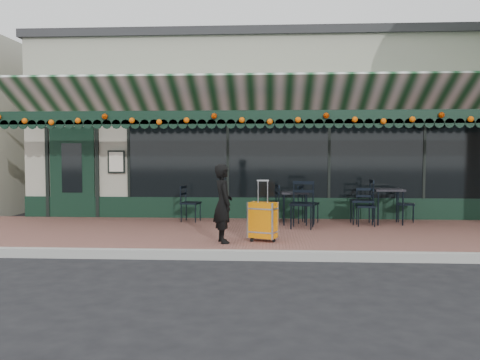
# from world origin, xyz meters

# --- Properties ---
(ground) EXTENTS (80.00, 80.00, 0.00)m
(ground) POSITION_xyz_m (0.00, 0.00, 0.00)
(ground) COLOR black
(ground) RESTS_ON ground
(sidewalk) EXTENTS (18.00, 4.00, 0.15)m
(sidewalk) POSITION_xyz_m (0.00, 2.00, 0.07)
(sidewalk) COLOR brown
(sidewalk) RESTS_ON ground
(curb) EXTENTS (18.00, 0.16, 0.15)m
(curb) POSITION_xyz_m (0.00, -0.08, 0.07)
(curb) COLOR #9E9E99
(curb) RESTS_ON ground
(restaurant_building) EXTENTS (12.00, 9.60, 4.50)m
(restaurant_building) POSITION_xyz_m (0.00, 7.84, 2.27)
(restaurant_building) COLOR #A09F8B
(restaurant_building) RESTS_ON ground
(woman) EXTENTS (0.48, 0.58, 1.37)m
(woman) POSITION_xyz_m (-0.81, 0.63, 0.83)
(woman) COLOR black
(woman) RESTS_ON sidewalk
(suitcase) EXTENTS (0.53, 0.42, 1.08)m
(suitcase) POSITION_xyz_m (-0.12, 0.82, 0.51)
(suitcase) COLOR orange
(suitcase) RESTS_ON sidewalk
(cafe_table_a) EXTENTS (0.63, 0.63, 0.78)m
(cafe_table_a) POSITION_xyz_m (2.60, 3.19, 0.85)
(cafe_table_a) COLOR black
(cafe_table_a) RESTS_ON sidewalk
(cafe_table_b) EXTENTS (0.58, 0.58, 0.71)m
(cafe_table_b) POSITION_xyz_m (0.55, 3.03, 0.79)
(cafe_table_b) COLOR black
(cafe_table_b) RESTS_ON sidewalk
(chair_a_left) EXTENTS (0.51, 0.51, 1.00)m
(chair_a_left) POSITION_xyz_m (2.02, 3.15, 0.65)
(chair_a_left) COLOR black
(chair_a_left) RESTS_ON sidewalk
(chair_a_right) EXTENTS (0.47, 0.47, 0.78)m
(chair_a_right) POSITION_xyz_m (3.10, 3.59, 0.54)
(chair_a_right) COLOR black
(chair_a_right) RESTS_ON sidewalk
(chair_a_front) EXTENTS (0.44, 0.44, 0.82)m
(chair_a_front) POSITION_xyz_m (2.06, 2.85, 0.56)
(chair_a_front) COLOR black
(chair_a_front) RESTS_ON sidewalk
(chair_b_left) EXTENTS (0.50, 0.50, 0.87)m
(chair_b_left) POSITION_xyz_m (-0.01, 3.29, 0.58)
(chair_b_left) COLOR black
(chair_b_left) RESTS_ON sidewalk
(chair_b_right) EXTENTS (0.54, 0.54, 0.85)m
(chair_b_right) POSITION_xyz_m (0.86, 3.18, 0.58)
(chair_b_right) COLOR black
(chair_b_right) RESTS_ON sidewalk
(chair_b_front) EXTENTS (0.58, 0.58, 0.99)m
(chair_b_front) POSITION_xyz_m (0.67, 2.40, 0.65)
(chair_b_front) COLOR black
(chair_b_front) RESTS_ON sidewalk
(chair_solo) EXTENTS (0.48, 0.48, 0.83)m
(chair_solo) POSITION_xyz_m (-1.80, 3.31, 0.57)
(chair_solo) COLOR black
(chair_solo) RESTS_ON sidewalk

